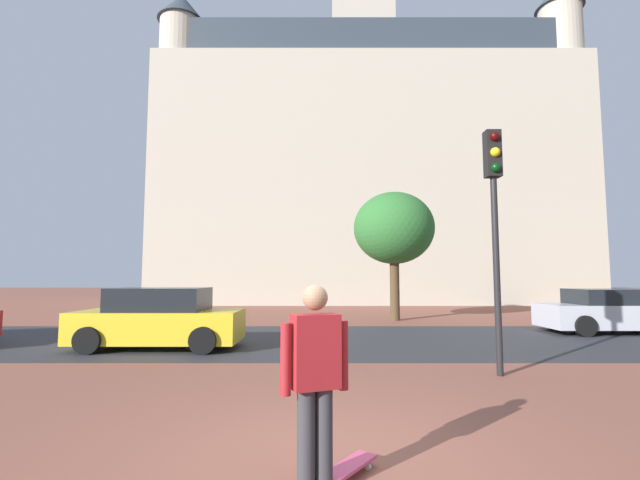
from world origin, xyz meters
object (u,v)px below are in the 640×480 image
object	(u,v)px
car_silver	(610,312)
car_yellow	(158,319)
person_skater	(313,376)
traffic_light_pole	(493,202)
skateboard	(344,469)

from	to	relation	value
car_silver	car_yellow	world-z (taller)	car_yellow
person_skater	car_silver	world-z (taller)	person_skater
person_skater	car_yellow	bearing A→B (deg)	118.82
car_yellow	traffic_light_pole	distance (m)	8.37
person_skater	traffic_light_pole	distance (m)	5.88
person_skater	skateboard	size ratio (longest dim) A/B	2.27
person_skater	car_yellow	world-z (taller)	person_skater
car_yellow	traffic_light_pole	world-z (taller)	traffic_light_pole
car_silver	traffic_light_pole	size ratio (longest dim) A/B	0.96
skateboard	car_silver	bearing A→B (deg)	47.42
person_skater	traffic_light_pole	bearing A→B (deg)	52.02
skateboard	car_yellow	size ratio (longest dim) A/B	0.19
car_silver	car_yellow	bearing A→B (deg)	-167.58
skateboard	person_skater	bearing A→B (deg)	-136.00
car_silver	car_yellow	xyz separation A→B (m)	(-13.57, -2.99, 0.04)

